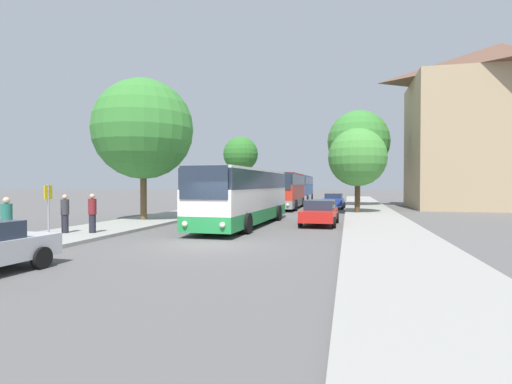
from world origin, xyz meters
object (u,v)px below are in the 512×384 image
Objects in this scene: tree_right_near at (359,141)px; tree_right_mid at (357,157)px; tree_left_near at (143,129)px; pedestrian_waiting_near at (65,214)px; bus_rear at (301,188)px; parked_car_right_near at (320,212)px; bus_front at (244,196)px; tree_left_far at (241,154)px; pedestrian_waiting_far at (7,223)px; bus_stop_sign at (48,204)px; pedestrian_walking_back at (92,213)px; parked_car_right_far at (334,201)px; bus_middle at (286,190)px.

tree_right_near reaches higher than tree_right_mid.
tree_left_near is at bearing -123.80° from tree_right_near.
pedestrian_waiting_near is at bearing -116.41° from tree_right_near.
bus_rear is 2.51× the size of parked_car_right_near.
tree_right_near reaches higher than parked_car_right_near.
tree_right_mid is at bearing 60.04° from bus_front.
tree_left_near is at bearing -88.46° from tree_left_far.
tree_right_mid is at bearing 16.43° from pedestrian_waiting_far.
bus_stop_sign is at bearing -89.86° from tree_left_near.
pedestrian_walking_back is at bearing -131.26° from bus_front.
bus_rear is at bearing -69.08° from parked_car_right_far.
bus_rear is at bearing 39.45° from pedestrian_waiting_far.
parked_car_right_near is 2.62× the size of pedestrian_walking_back.
tree_left_near reaches higher than tree_right_mid.
parked_car_right_near is 28.35m from tree_left_far.
bus_middle is (-0.06, 16.12, 0.09)m from bus_front.
parked_car_right_far is at bearing -71.47° from bus_rear.
tree_left_near is 1.33× the size of tree_right_mid.
bus_rear is at bearing 35.97° from tree_left_far.
bus_front is 8.20m from pedestrian_walking_back.
parked_car_right_near is 20.86m from tree_right_near.
tree_left_near reaches higher than bus_middle.
bus_front is 12.03m from pedestrian_waiting_far.
bus_front is at bearing -121.93° from tree_right_mid.
bus_front is 5.47× the size of bus_stop_sign.
bus_front reaches higher than parked_car_right_near.
parked_car_right_far is at bearing 34.15° from pedestrian_walking_back.
bus_middle is 2.33× the size of parked_car_right_near.
tree_right_mid is at bearing -102.71° from parked_car_right_near.
tree_left_near reaches higher than parked_car_right_near.
pedestrian_waiting_far is at bearing -97.33° from bus_rear.
tree_right_near is at bearing 88.23° from tree_right_mid.
pedestrian_walking_back is 0.22× the size of tree_left_far.
tree_right_near is at bearing -132.35° from pedestrian_waiting_near.
tree_left_far reaches higher than bus_middle.
bus_middle is 6.11× the size of pedestrian_walking_back.
bus_front is at bearing -7.09° from tree_left_near.
tree_right_near is (2.39, 3.75, 6.07)m from parked_car_right_far.
bus_rear is 38.02m from pedestrian_walking_back.
tree_left_near reaches higher than pedestrian_walking_back.
bus_stop_sign is at bearing 67.73° from parked_car_right_far.
bus_middle reaches higher than bus_stop_sign.
pedestrian_walking_back is at bearing -80.29° from tree_left_near.
pedestrian_waiting_near is (-10.97, -7.62, 0.28)m from parked_car_right_near.
pedestrian_walking_back is at bearing -114.64° from tree_right_near.
pedestrian_waiting_far is 24.51m from tree_right_mid.
tree_right_near is 10.97m from tree_right_mid.
tree_right_mid is at bearing -49.29° from tree_left_far.
parked_car_right_far is at bearing 55.92° from tree_left_near.
pedestrian_waiting_far is 0.20× the size of tree_left_near.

